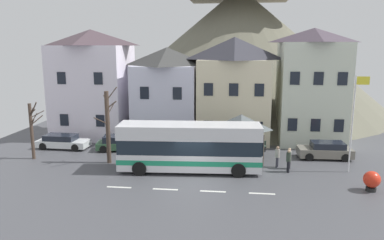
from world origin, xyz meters
The scene contains 19 objects.
ground_plane centered at (0.00, 0.00, -0.03)m, with size 40.00×60.00×0.07m.
townhouse_00 centered at (-11.25, 12.07, 5.23)m, with size 6.94×6.20×10.46m.
townhouse_01 centered at (-3.81, 12.26, 4.38)m, with size 5.93×6.58×8.77m.
townhouse_02 centered at (2.61, 11.55, 4.85)m, with size 6.56×5.16×9.70m.
townhouse_03 centered at (9.67, 11.78, 5.24)m, with size 5.81×5.62×10.47m.
hilltop_castle centered at (3.08, 30.20, 8.82)m, with size 41.04×41.04×22.70m.
transit_bus centered at (-0.41, 2.26, 1.73)m, with size 10.25×3.18×3.44m.
bus_shelter centered at (3.26, 5.63, 2.98)m, with size 3.60×3.60×3.60m.
parked_car_00 centered at (10.04, 6.51, 0.67)m, with size 4.24×1.99×1.36m.
parked_car_01 centered at (-7.14, 6.93, 0.63)m, with size 4.05×2.30×1.29m.
parked_car_02 centered at (-12.28, 6.96, 0.61)m, with size 4.54×1.97×1.22m.
pedestrian_00 centered at (6.61, 2.72, 0.92)m, with size 0.32×0.36×1.67m.
pedestrian_01 centered at (6.77, 3.51, 0.83)m, with size 0.30×0.34×1.59m.
pedestrian_02 centered at (5.95, 3.77, 0.97)m, with size 0.34×0.34×1.62m.
public_bench centered at (4.72, 8.05, 0.47)m, with size 1.52×0.48×0.87m.
flagpole centered at (10.99, 3.27, 4.01)m, with size 0.95×0.10×6.90m.
harbour_buoy centered at (11.26, -0.26, 0.71)m, with size 1.03×1.03×1.28m.
bare_tree_00 centered at (-6.80, 3.38, 2.87)m, with size 1.58×1.88×5.96m.
bare_tree_01 centered at (-13.12, 3.69, 2.42)m, with size 1.15×1.53×4.68m.
Camera 1 is at (2.71, -23.06, 8.81)m, focal length 34.57 mm.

